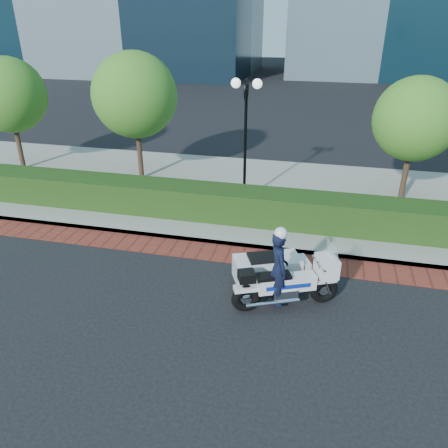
% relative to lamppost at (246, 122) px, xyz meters
% --- Properties ---
extents(ground, '(120.00, 120.00, 0.00)m').
position_rel_lamppost_xyz_m(ground, '(-1.00, -5.20, -2.96)').
color(ground, black).
rests_on(ground, ground).
extents(brick_strip, '(60.00, 1.00, 0.01)m').
position_rel_lamppost_xyz_m(brick_strip, '(-1.00, -3.70, -2.95)').
color(brick_strip, maroon).
rests_on(brick_strip, ground).
extents(sidewalk, '(60.00, 8.00, 0.15)m').
position_rel_lamppost_xyz_m(sidewalk, '(-1.00, 0.80, -2.88)').
color(sidewalk, gray).
rests_on(sidewalk, ground).
extents(hedge_main, '(18.00, 1.20, 1.00)m').
position_rel_lamppost_xyz_m(hedge_main, '(-1.00, -1.60, -2.31)').
color(hedge_main, black).
rests_on(hedge_main, sidewalk).
extents(lamppost, '(1.02, 0.70, 4.21)m').
position_rel_lamppost_xyz_m(lamppost, '(0.00, 0.00, 0.00)').
color(lamppost, black).
rests_on(lamppost, sidewalk).
extents(tree_a, '(3.00, 3.00, 4.58)m').
position_rel_lamppost_xyz_m(tree_a, '(-10.00, 1.30, 0.26)').
color(tree_a, '#332319').
rests_on(tree_a, sidewalk).
extents(tree_b, '(3.20, 3.20, 4.89)m').
position_rel_lamppost_xyz_m(tree_b, '(-4.50, 1.30, 0.48)').
color(tree_b, '#332319').
rests_on(tree_b, sidewalk).
extents(tree_c, '(2.80, 2.80, 4.30)m').
position_rel_lamppost_xyz_m(tree_c, '(5.50, 1.30, 0.09)').
color(tree_c, '#332319').
rests_on(tree_c, sidewalk).
extents(police_motorcycle, '(2.68, 2.02, 2.10)m').
position_rel_lamppost_xyz_m(police_motorcycle, '(1.85, -5.48, -2.24)').
color(police_motorcycle, black).
rests_on(police_motorcycle, ground).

